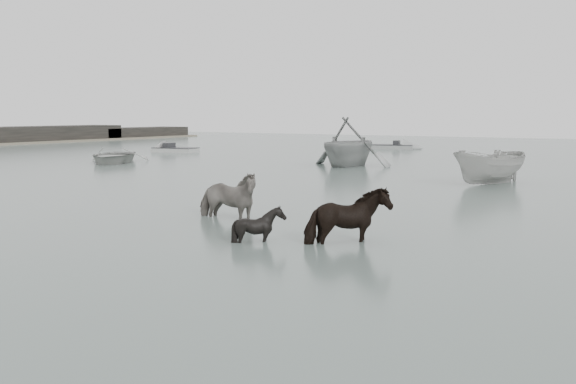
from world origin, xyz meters
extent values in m
plane|color=#55655F|center=(0.00, 0.00, 0.00)|extent=(140.00, 140.00, 0.00)
imported|color=black|center=(-2.60, 0.59, 0.90)|extent=(2.22, 1.20, 1.79)
imported|color=black|center=(2.03, -0.85, 0.85)|extent=(1.84, 2.00, 1.69)
imported|color=black|center=(0.08, -1.73, 0.58)|extent=(1.08, 0.97, 1.15)
imported|color=#B4B4AF|center=(-21.55, 14.02, 0.53)|extent=(5.78, 6.29, 1.06)
imported|color=#9A9C9A|center=(-7.96, 19.49, 1.49)|extent=(5.10, 5.85, 2.99)
imported|color=#A7A7A2|center=(1.55, 14.00, 0.83)|extent=(3.22, 4.56, 1.65)
cube|color=black|center=(-50.00, 28.00, 0.95)|extent=(4.50, 24.00, 1.50)
cube|color=black|center=(-50.00, 45.00, 0.75)|extent=(4.50, 14.00, 1.10)
camera|label=1|loc=(8.57, -14.22, 3.04)|focal=40.00mm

